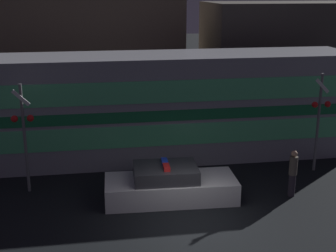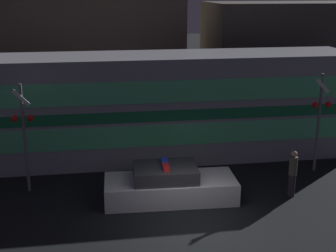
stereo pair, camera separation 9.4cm
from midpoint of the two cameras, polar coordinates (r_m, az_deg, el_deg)
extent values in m
plane|color=black|center=(14.20, 3.40, -12.21)|extent=(120.00, 120.00, 0.00)
cube|color=gray|center=(19.27, -0.09, 2.44)|extent=(15.40, 3.01, 4.27)
cube|color=#19723F|center=(17.83, 0.65, 1.27)|extent=(15.09, 0.03, 0.43)
cube|color=#59D88C|center=(18.05, 0.64, -1.09)|extent=(14.63, 0.02, 0.85)
cube|color=#59D88C|center=(17.61, 0.66, 4.22)|extent=(14.63, 0.02, 0.85)
cube|color=silver|center=(15.74, 0.46, -7.68)|extent=(4.41, 1.88, 0.74)
cube|color=#333338|center=(15.49, -0.18, -5.70)|extent=(2.14, 1.58, 0.45)
cube|color=red|center=(15.15, -0.07, -5.06)|extent=(0.22, 0.52, 0.12)
cube|color=blue|center=(15.62, -0.28, -4.37)|extent=(0.22, 0.52, 0.12)
cylinder|color=#2D2833|center=(16.52, 15.00, -7.01)|extent=(0.23, 0.23, 0.77)
cylinder|color=#595147|center=(16.25, 15.18, -4.71)|extent=(0.27, 0.27, 0.65)
sphere|color=tan|center=(16.11, 15.29, -3.30)|extent=(0.21, 0.21, 0.21)
cylinder|color=slate|center=(18.55, 17.99, 0.30)|extent=(0.10, 0.10, 3.81)
sphere|color=red|center=(18.14, 17.65, 2.47)|extent=(0.23, 0.23, 0.23)
sphere|color=red|center=(18.37, 19.08, 2.51)|extent=(0.23, 0.23, 0.23)
cube|color=white|center=(18.15, 18.49, 4.63)|extent=(0.58, 0.03, 0.58)
cylinder|color=slate|center=(16.54, -16.90, -1.52)|extent=(0.10, 0.10, 3.81)
sphere|color=red|center=(16.26, -18.06, 0.87)|extent=(0.23, 0.23, 0.23)
sphere|color=red|center=(16.18, -16.28, 0.95)|extent=(0.23, 0.23, 0.23)
cube|color=white|center=(16.10, -17.36, 3.30)|extent=(0.58, 0.03, 0.58)
cube|color=brown|center=(26.54, -10.23, 8.64)|extent=(10.57, 5.81, 6.62)
cube|color=#47423D|center=(27.40, 15.38, 7.99)|extent=(9.90, 4.91, 6.08)
camera|label=1|loc=(0.05, -89.84, 0.05)|focal=50.00mm
camera|label=2|loc=(0.05, 90.16, -0.05)|focal=50.00mm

